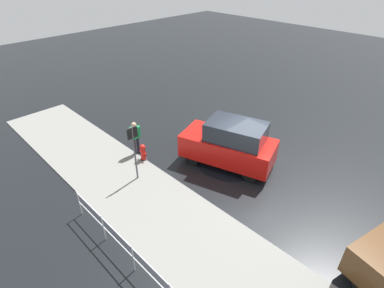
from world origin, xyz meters
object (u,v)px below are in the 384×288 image
pedestrian (135,136)px  sign_post (134,146)px  moving_hatchback (230,144)px  fire_hydrant (143,153)px

pedestrian → sign_post: size_ratio=0.68×
pedestrian → moving_hatchback: bearing=-145.8°
moving_hatchback → pedestrian: size_ratio=2.61×
moving_hatchback → pedestrian: moving_hatchback is taller
fire_hydrant → pedestrian: size_ratio=0.50×
fire_hydrant → pedestrian: (0.62, -0.09, 0.56)m
moving_hatchback → sign_post: bearing=60.0°
fire_hydrant → sign_post: (-0.87, 0.96, 1.18)m
fire_hydrant → sign_post: 1.75m
sign_post → fire_hydrant: bearing=-48.0°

